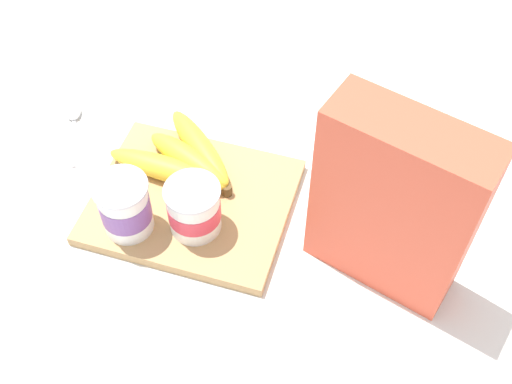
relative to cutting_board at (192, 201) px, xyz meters
name	(u,v)px	position (x,y,z in m)	size (l,w,h in m)	color
ground_plane	(193,205)	(0.00, 0.00, -0.01)	(2.40, 2.40, 0.00)	silver
cutting_board	(192,201)	(0.00, 0.00, 0.00)	(0.28, 0.23, 0.02)	tan
cereal_box	(394,206)	(-0.28, 0.02, 0.13)	(0.19, 0.07, 0.27)	#D85138
yogurt_cup_front	(194,208)	(-0.02, 0.04, 0.05)	(0.08, 0.08, 0.08)	white
yogurt_cup_back	(125,207)	(0.07, 0.07, 0.05)	(0.07, 0.07, 0.09)	white
banana_bunch	(185,159)	(0.03, -0.05, 0.03)	(0.20, 0.15, 0.04)	yellow
spoon	(73,125)	(0.24, -0.09, 0.00)	(0.07, 0.13, 0.01)	silver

